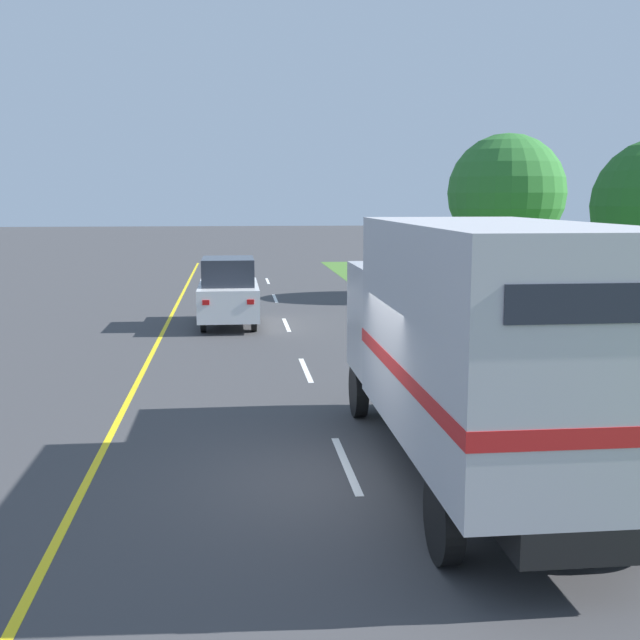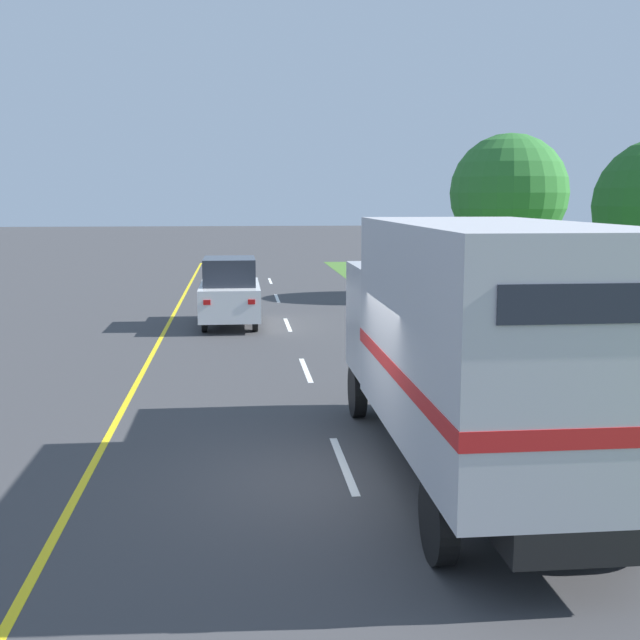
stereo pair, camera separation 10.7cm
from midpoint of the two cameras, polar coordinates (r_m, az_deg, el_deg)
ground_plane at (r=11.48m, az=2.39°, el=-11.28°), size 200.00×200.00×0.00m
edge_line_yellow at (r=22.23m, az=-11.29°, el=-1.60°), size 0.12×53.56×0.01m
centre_dash_near at (r=12.09m, az=1.94°, el=-10.21°), size 0.12×2.60×0.01m
centre_dash_mid_a at (r=18.42m, az=-0.85°, el=-3.56°), size 0.12×2.60×0.01m
centre_dash_mid_b at (r=24.89m, az=-2.19°, el=-0.34°), size 0.12×2.60×0.01m
centre_dash_far at (r=31.41m, az=-2.97°, el=1.55°), size 0.12×2.60×0.01m
centre_dash_farthest at (r=37.96m, az=-3.48°, el=2.79°), size 0.12×2.60×0.01m
horse_trailer_truck at (r=11.02m, az=11.07°, el=-1.45°), size 2.42×7.93×3.62m
lead_car_white at (r=24.74m, az=-6.31°, el=1.99°), size 1.80×3.90×2.10m
highway_sign at (r=18.36m, az=17.65°, el=1.81°), size 2.10×0.09×2.91m
roadside_tree_mid at (r=32.45m, az=13.39°, el=8.77°), size 4.59×4.59×6.38m
delineator_post at (r=16.03m, az=16.44°, el=-3.95°), size 0.08×0.08×0.95m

